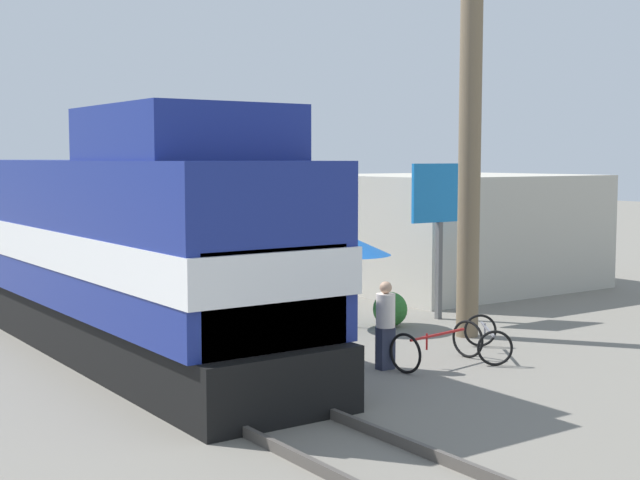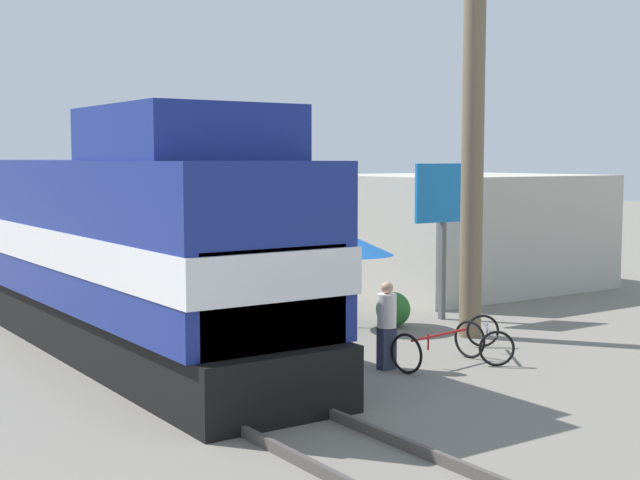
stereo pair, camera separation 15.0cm
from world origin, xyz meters
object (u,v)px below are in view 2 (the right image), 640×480
(vendor_umbrella, at_px, (351,245))
(billboard_sign, at_px, (443,205))
(locomotive, at_px, (96,244))
(bicycle, at_px, (439,346))
(bicycle_spare, at_px, (489,339))
(person_bystander, at_px, (387,322))
(utility_pole, at_px, (474,90))

(vendor_umbrella, relative_size, billboard_sign, 0.56)
(locomotive, relative_size, bicycle, 8.17)
(billboard_sign, bearing_deg, bicycle_spare, -118.97)
(person_bystander, bearing_deg, bicycle_spare, -6.91)
(locomotive, bearing_deg, billboard_sign, -17.33)
(locomotive, height_order, bicycle_spare, locomotive)
(utility_pole, xyz_separation_m, vendor_umbrella, (-1.44, 2.23, -3.28))
(utility_pole, relative_size, billboard_sign, 2.81)
(locomotive, xyz_separation_m, person_bystander, (3.25, -5.44, -1.13))
(locomotive, height_order, vendor_umbrella, locomotive)
(person_bystander, bearing_deg, locomotive, 120.86)
(locomotive, bearing_deg, vendor_umbrella, -20.65)
(locomotive, bearing_deg, utility_pole, -32.48)
(billboard_sign, height_order, bicycle, billboard_sign)
(billboard_sign, bearing_deg, bicycle, -132.67)
(vendor_umbrella, bearing_deg, bicycle, -102.65)
(person_bystander, bearing_deg, utility_pole, 21.73)
(person_bystander, height_order, bicycle_spare, person_bystander)
(vendor_umbrella, bearing_deg, billboard_sign, -9.68)
(vendor_umbrella, xyz_separation_m, billboard_sign, (2.32, -0.40, 0.83))
(locomotive, distance_m, person_bystander, 6.44)
(vendor_umbrella, bearing_deg, locomotive, 159.35)
(utility_pole, distance_m, bicycle, 5.51)
(utility_pole, bearing_deg, bicycle, -145.01)
(billboard_sign, height_order, bicycle_spare, billboard_sign)
(billboard_sign, distance_m, person_bystander, 5.49)
(bicycle, bearing_deg, billboard_sign, 128.53)
(locomotive, xyz_separation_m, bicycle_spare, (5.50, -5.71, -1.63))
(person_bystander, bearing_deg, vendor_umbrella, 62.80)
(utility_pole, relative_size, bicycle, 5.29)
(locomotive, bearing_deg, bicycle_spare, -46.10)
(person_bystander, xyz_separation_m, bicycle_spare, (2.25, -0.27, -0.50))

